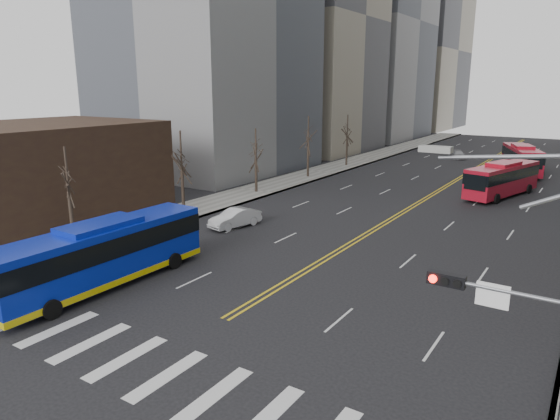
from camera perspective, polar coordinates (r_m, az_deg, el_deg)
ground at (r=21.84m, az=-15.02°, el=-16.89°), size 220.00×220.00×0.00m
sidewalk_left at (r=65.91m, az=4.55°, el=4.36°), size 5.00×130.00×0.15m
crosswalk at (r=21.83m, az=-15.02°, el=-16.88°), size 26.70×4.00×0.01m
centerline at (r=69.60m, az=20.67°, el=3.96°), size 0.55×100.00×0.01m
storefront at (r=47.57m, az=-25.89°, el=4.08°), size 14.00×18.00×8.00m
signal_mast at (r=15.49m, az=28.38°, el=-11.30°), size 5.37×0.37×9.39m
street_trees at (r=51.84m, az=8.22°, el=7.01°), size 35.20×47.20×7.60m
blue_bus at (r=29.74m, az=-19.63°, el=-4.61°), size 3.04×12.97×3.75m
red_bus_near at (r=55.78m, az=24.07°, el=3.42°), size 5.55×11.52×3.56m
red_bus_far at (r=72.04m, az=25.88°, el=5.42°), size 6.47×11.95×3.70m
car_white at (r=40.20m, az=-5.16°, el=-0.92°), size 2.52×4.72×1.48m
car_silver at (r=83.13m, az=19.73°, el=5.95°), size 3.28×4.52×1.22m
car_dark_far at (r=74.53m, az=27.15°, el=4.40°), size 2.61×4.68×1.24m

